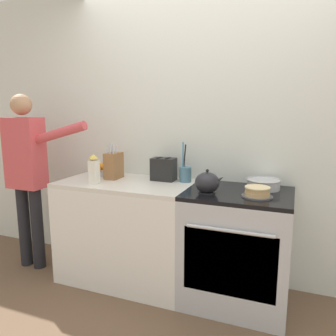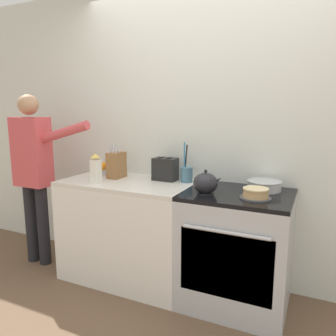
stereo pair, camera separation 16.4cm
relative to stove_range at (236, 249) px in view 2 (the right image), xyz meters
name	(u,v)px [view 2 (the right image)]	position (x,y,z in m)	size (l,w,h in m)	color
ground_plane	(185,315)	(-0.28, -0.32, -0.45)	(16.00, 16.00, 0.00)	brown
wall_back	(216,134)	(-0.28, 0.35, 0.85)	(8.00, 0.04, 2.60)	silver
counter_cabinet	(129,230)	(-0.96, 0.00, 0.00)	(1.14, 0.65, 0.89)	white
stove_range	(236,249)	(0.00, 0.00, 0.00)	(0.79, 0.68, 0.89)	#B7BABF
layer_cake	(256,194)	(0.14, -0.10, 0.48)	(0.22, 0.22, 0.07)	#4C4C51
tea_kettle	(206,183)	(-0.22, -0.11, 0.52)	(0.22, 0.18, 0.18)	#232328
mixing_bowl	(264,185)	(0.16, 0.16, 0.49)	(0.26, 0.26, 0.08)	#B7BABF
knife_block	(116,165)	(-1.13, 0.08, 0.56)	(0.11, 0.18, 0.32)	olive
utensil_crock	(187,174)	(-0.49, 0.18, 0.52)	(0.10, 0.10, 0.34)	#477084
fruit_bowl	(104,169)	(-1.33, 0.16, 0.50)	(0.20, 0.20, 0.12)	#B7BABF
toaster	(165,169)	(-0.68, 0.17, 0.54)	(0.22, 0.13, 0.20)	black
milk_carton	(96,169)	(-1.17, -0.17, 0.56)	(0.07, 0.07, 0.25)	white
person_baker	(33,165)	(-1.93, -0.13, 0.53)	(0.93, 0.20, 1.64)	black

